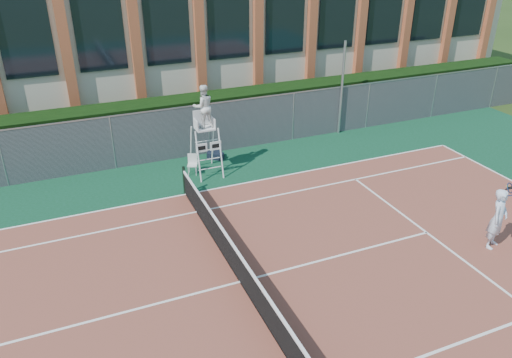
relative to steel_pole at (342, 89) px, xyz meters
name	(u,v)px	position (x,y,z in m)	size (l,w,h in m)	color
ground	(240,283)	(-8.40, -8.70, -2.17)	(120.00, 120.00, 0.00)	#233814
apron	(228,262)	(-8.40, -7.70, -2.16)	(36.00, 20.00, 0.01)	#0D3C1E
tennis_court	(240,282)	(-8.40, -8.70, -2.15)	(23.77, 10.97, 0.02)	brown
tennis_net	(240,267)	(-8.40, -8.70, -1.63)	(0.10, 11.30, 1.10)	black
fence	(162,136)	(-8.40, 0.10, -1.07)	(40.00, 0.06, 2.20)	#595E60
hedge	(156,126)	(-8.40, 1.30, -1.07)	(40.00, 1.40, 2.20)	black
building	(118,24)	(-8.40, 9.25, 1.98)	(45.00, 10.60, 8.22)	beige
steel_pole	(342,89)	(0.00, 0.00, 0.00)	(0.12, 0.12, 4.33)	#9EA0A5
umpire_chair	(203,109)	(-7.12, -1.65, 0.47)	(1.01, 1.55, 3.61)	white
plastic_chair	(192,162)	(-7.65, -1.56, -1.69)	(0.49, 0.49, 0.80)	silver
sports_bag_near	(215,154)	(-6.35, -0.41, -2.02)	(0.65, 0.26, 0.28)	black
sports_bag_far	(215,156)	(-6.39, -0.62, -2.02)	(0.68, 0.30, 0.27)	black
tennis_player	(498,219)	(-0.68, -10.06, -1.17)	(1.12, 0.83, 1.93)	#D0E1FA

